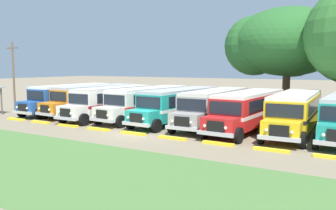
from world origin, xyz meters
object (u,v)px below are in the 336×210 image
object	(u,v)px
parked_bus_slot_1	(94,98)
parked_bus_slot_2	(113,100)
parked_bus_slot_4	(179,104)
utility_pole	(14,75)
broad_shade_tree	(286,44)
parked_bus_slot_6	(249,109)
parked_bus_slot_7	(295,111)
parked_bus_slot_0	(70,97)
parked_bus_slot_3	(147,101)
parked_bus_slot_5	(215,106)

from	to	relation	value
parked_bus_slot_1	parked_bus_slot_2	bearing A→B (deg)	79.08
parked_bus_slot_4	utility_pole	bearing A→B (deg)	-77.13
parked_bus_slot_1	parked_bus_slot_4	world-z (taller)	same
broad_shade_tree	utility_pole	bearing A→B (deg)	-148.85
parked_bus_slot_4	parked_bus_slot_1	bearing A→B (deg)	-87.98
parked_bus_slot_6	utility_pole	distance (m)	24.18
parked_bus_slot_7	parked_bus_slot_0	bearing A→B (deg)	-91.82
parked_bus_slot_6	parked_bus_slot_7	distance (m)	3.26
parked_bus_slot_4	parked_bus_slot_6	world-z (taller)	same
parked_bus_slot_1	parked_bus_slot_3	distance (m)	6.45
parked_bus_slot_0	parked_bus_slot_3	distance (m)	9.40
parked_bus_slot_4	parked_bus_slot_5	distance (m)	3.17
parked_bus_slot_2	parked_bus_slot_4	bearing A→B (deg)	96.02
parked_bus_slot_5	broad_shade_tree	distance (m)	12.94
parked_bus_slot_5	parked_bus_slot_7	xyz separation A→B (m)	(6.22, -0.12, 0.00)
parked_bus_slot_6	broad_shade_tree	world-z (taller)	broad_shade_tree
parked_bus_slot_1	parked_bus_slot_4	size ratio (longest dim) A/B	1.00
parked_bus_slot_3	utility_pole	xyz separation A→B (m)	(-14.43, -3.10, 2.25)
parked_bus_slot_7	utility_pole	distance (m)	27.42
parked_bus_slot_4	broad_shade_tree	world-z (taller)	broad_shade_tree
parked_bus_slot_3	parked_bus_slot_5	world-z (taller)	same
parked_bus_slot_5	parked_bus_slot_6	distance (m)	3.07
parked_bus_slot_1	parked_bus_slot_5	distance (m)	12.96
parked_bus_slot_2	utility_pole	bearing A→B (deg)	-76.95
parked_bus_slot_5	parked_bus_slot_6	world-z (taller)	same
parked_bus_slot_7	parked_bus_slot_6	bearing A→B (deg)	-83.08
parked_bus_slot_0	parked_bus_slot_1	size ratio (longest dim) A/B	0.99
parked_bus_slot_3	broad_shade_tree	world-z (taller)	broad_shade_tree
parked_bus_slot_4	parked_bus_slot_7	size ratio (longest dim) A/B	1.00
parked_bus_slot_6	parked_bus_slot_0	bearing A→B (deg)	-88.57
parked_bus_slot_6	parked_bus_slot_1	bearing A→B (deg)	-89.87
parked_bus_slot_0	parked_bus_slot_5	distance (m)	15.91
parked_bus_slot_2	parked_bus_slot_5	size ratio (longest dim) A/B	1.00
utility_pole	broad_shade_tree	bearing A→B (deg)	31.15
parked_bus_slot_4	parked_bus_slot_6	xyz separation A→B (m)	(6.17, -0.43, 0.00)
parked_bus_slot_7	parked_bus_slot_5	bearing A→B (deg)	-93.24
parked_bus_slot_6	parked_bus_slot_7	size ratio (longest dim) A/B	1.00
parked_bus_slot_1	parked_bus_slot_6	xyz separation A→B (m)	(15.97, -0.69, 0.00)
utility_pole	parked_bus_slot_5	bearing A→B (deg)	8.48
utility_pole	parked_bus_slot_0	bearing A→B (deg)	29.71
parked_bus_slot_1	parked_bus_slot_3	world-z (taller)	same
parked_bus_slot_1	parked_bus_slot_4	xyz separation A→B (m)	(9.80, -0.26, 0.00)
parked_bus_slot_7	utility_pole	world-z (taller)	utility_pole
parked_bus_slot_0	utility_pole	distance (m)	6.22
parked_bus_slot_3	parked_bus_slot_6	distance (m)	9.53
parked_bus_slot_2	parked_bus_slot_7	bearing A→B (deg)	93.46
parked_bus_slot_5	parked_bus_slot_6	size ratio (longest dim) A/B	1.00
parked_bus_slot_1	utility_pole	size ratio (longest dim) A/B	1.53
parked_bus_slot_1	broad_shade_tree	bearing A→B (deg)	129.56
broad_shade_tree	utility_pole	xyz separation A→B (m)	(-23.94, -14.47, -3.19)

